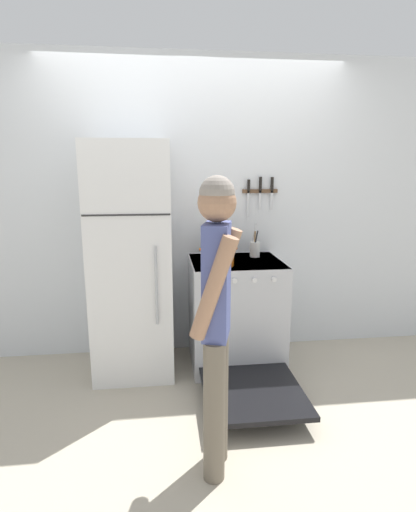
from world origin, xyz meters
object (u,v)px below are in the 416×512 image
Objects in this scene: stove_range at (236,314)px; utensil_jar at (255,249)px; person at (216,312)px; dutch_oven_pot at (218,254)px; refrigerator at (132,261)px; tea_kettle at (215,249)px.

utensil_jar reaches higher than stove_range.
dutch_oven_pot is at bearing 6.66° from person.
person is at bearing -111.02° from utensil_jar.
refrigerator is 0.69m from dutch_oven_pot.
refrigerator is 1.03m from utensil_jar.
utensil_jar is (0.18, 0.17, 0.52)m from stove_range.
person is (-0.52, -1.35, -0.05)m from utensil_jar.
dutch_oven_pot is at bearing -142.92° from utensil_jar.
tea_kettle is 0.15× the size of person.
dutch_oven_pot is 1.04× the size of utensil_jar.
refrigerator is 6.40× the size of utensil_jar.
tea_kettle is 0.84× the size of utensil_jar.
refrigerator is 0.96m from stove_range.
tea_kettle is at bearing 132.63° from stove_range.
person is (-0.33, -1.17, 0.47)m from stove_range.
tea_kettle is (0.68, 0.13, 0.06)m from refrigerator.
person is (-0.17, -1.08, -0.07)m from dutch_oven_pot.
refrigerator is 1.31m from person.
person is at bearing -67.38° from refrigerator.
person is at bearing -105.83° from stove_range.
stove_range is (0.84, -0.04, -0.47)m from refrigerator.
refrigerator is 7.61× the size of tea_kettle.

